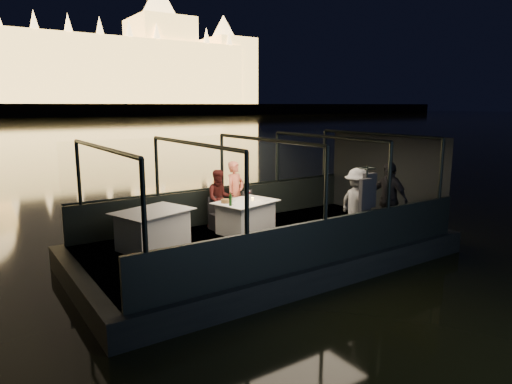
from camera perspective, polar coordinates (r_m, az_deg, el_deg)
boat_hull at (r=10.80m, az=1.20°, el=-8.44°), size 8.60×4.40×1.00m
boat_deck at (r=10.65m, az=1.21°, el=-6.00°), size 8.00×4.00×0.04m
gunwale_port at (r=12.17m, az=-4.21°, el=-1.60°), size 8.00×0.08×0.90m
gunwale_starboard at (r=9.02m, az=8.58°, el=-6.13°), size 8.00×0.08×0.90m
cabin_glass_port at (r=11.97m, az=-4.28°, el=3.78°), size 8.00×0.02×1.40m
cabin_glass_starboard at (r=8.76m, az=8.79°, el=1.09°), size 8.00×0.02×1.40m
cabin_roof_glass at (r=10.22m, az=1.26°, el=6.55°), size 8.00×4.00×0.02m
end_wall_fore at (r=8.75m, az=-20.74°, el=-2.50°), size 0.02×4.00×2.30m
end_wall_aft at (r=13.06m, az=15.75°, el=1.99°), size 0.02×4.00×2.30m
canopy_ribs at (r=10.37m, az=1.23°, el=0.20°), size 8.00×4.00×2.30m
dining_table_central at (r=11.14m, az=-1.27°, el=-3.09°), size 1.67×1.39×0.77m
dining_table_aft at (r=10.16m, az=-12.72°, el=-4.72°), size 1.85×1.57×0.83m
chair_port_left at (r=11.38m, az=-4.77°, el=-2.49°), size 0.38×0.38×0.81m
chair_port_right at (r=11.78m, az=-0.64°, el=-1.98°), size 0.52×0.52×0.86m
coat_stand at (r=10.03m, az=13.51°, el=-1.93°), size 0.60×0.54×1.80m
person_woman_coral at (r=11.88m, az=-2.61°, el=-0.41°), size 0.69×0.57×1.64m
person_man_maroon at (r=11.52m, az=-4.54°, el=-0.79°), size 0.83×0.72×1.47m
passenger_stripe at (r=10.72m, az=12.57°, el=-1.35°), size 0.77×1.16×1.66m
passenger_dark at (r=11.16m, az=16.17°, el=-1.04°), size 0.48×1.06×1.77m
wine_bottle at (r=10.56m, az=-3.21°, el=-0.93°), size 0.09×0.09×0.32m
bread_basket at (r=10.91m, az=-3.82°, el=-1.14°), size 0.26×0.26×0.09m
amber_candle at (r=11.16m, az=-0.42°, el=-0.84°), size 0.06×0.06×0.07m
plate_near at (r=11.14m, az=1.10°, el=-1.03°), size 0.27×0.27×0.01m
plate_far at (r=11.15m, az=-3.08°, el=-1.04°), size 0.24×0.24×0.01m
wine_glass_white at (r=10.65m, az=-2.98°, el=-1.12°), size 0.07×0.07×0.19m
wine_glass_red at (r=11.38m, az=-0.85°, el=-0.33°), size 0.08×0.08×0.20m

